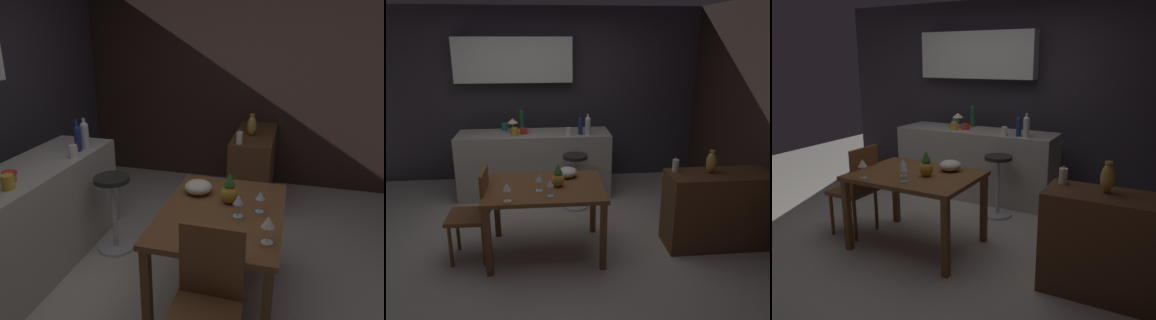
% 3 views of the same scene
% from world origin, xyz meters
% --- Properties ---
extents(ground_plane, '(9.00, 9.00, 0.00)m').
position_xyz_m(ground_plane, '(0.00, 0.00, 0.00)').
color(ground_plane, '#B7B2A8').
extents(wall_side_right, '(0.10, 4.40, 2.60)m').
position_xyz_m(wall_side_right, '(2.55, 0.30, 1.30)').
color(wall_side_right, '#33231E').
rests_on(wall_side_right, ground_plane).
extents(dining_table, '(1.18, 0.86, 0.74)m').
position_xyz_m(dining_table, '(0.10, -0.24, 0.65)').
color(dining_table, brown).
rests_on(dining_table, ground_plane).
extents(kitchen_counter, '(2.10, 0.60, 0.90)m').
position_xyz_m(kitchen_counter, '(-0.03, 1.35, 0.45)').
color(kitchen_counter, '#B2ADA3').
rests_on(kitchen_counter, ground_plane).
extents(sideboard_cabinet, '(1.10, 0.44, 0.82)m').
position_xyz_m(sideboard_cabinet, '(1.92, -0.26, 0.41)').
color(sideboard_cabinet, '#56351E').
rests_on(sideboard_cabinet, ground_plane).
extents(chair_near_window, '(0.41, 0.41, 0.94)m').
position_xyz_m(chair_near_window, '(-0.60, -0.29, 0.52)').
color(chair_near_window, brown).
rests_on(chair_near_window, ground_plane).
extents(bar_stool, '(0.34, 0.34, 0.72)m').
position_xyz_m(bar_stool, '(0.50, 0.83, 0.39)').
color(bar_stool, '#262323').
rests_on(bar_stool, ground_plane).
extents(wine_glass_left, '(0.07, 0.07, 0.15)m').
position_xyz_m(wine_glass_left, '(0.15, -0.50, 0.86)').
color(wine_glass_left, silver).
rests_on(wine_glass_left, dining_table).
extents(wine_glass_right, '(0.07, 0.07, 0.16)m').
position_xyz_m(wine_glass_right, '(0.04, -0.36, 0.86)').
color(wine_glass_right, silver).
rests_on(wine_glass_right, dining_table).
extents(wine_glass_center, '(0.08, 0.08, 0.18)m').
position_xyz_m(wine_glass_center, '(-0.24, -0.58, 0.88)').
color(wine_glass_center, silver).
rests_on(wine_glass_center, dining_table).
extents(pineapple_centerpiece, '(0.13, 0.13, 0.24)m').
position_xyz_m(pineapple_centerpiece, '(0.23, -0.26, 0.84)').
color(pineapple_centerpiece, gold).
rests_on(pineapple_centerpiece, dining_table).
extents(fruit_bowl, '(0.22, 0.22, 0.10)m').
position_xyz_m(fruit_bowl, '(0.34, 0.00, 0.79)').
color(fruit_bowl, beige).
rests_on(fruit_bowl, dining_table).
extents(wine_bottle_clear, '(0.08, 0.08, 0.28)m').
position_xyz_m(wine_bottle_clear, '(0.70, 1.18, 1.04)').
color(wine_bottle_clear, silver).
rests_on(wine_bottle_clear, kitchen_counter).
extents(wine_bottle_cobalt, '(0.06, 0.06, 0.30)m').
position_xyz_m(wine_bottle_cobalt, '(0.60, 1.20, 1.04)').
color(wine_bottle_cobalt, navy).
rests_on(wine_bottle_cobalt, kitchen_counter).
extents(cup_red, '(0.13, 0.09, 0.08)m').
position_xyz_m(cup_red, '(-0.16, 1.31, 0.94)').
color(cup_red, red).
rests_on(cup_red, kitchen_counter).
extents(cup_mustard, '(0.12, 0.09, 0.11)m').
position_xyz_m(cup_mustard, '(-0.28, 1.21, 0.95)').
color(cup_mustard, gold).
rests_on(cup_mustard, kitchen_counter).
extents(cup_white, '(0.11, 0.07, 0.11)m').
position_xyz_m(cup_white, '(0.44, 1.15, 0.95)').
color(cup_white, white).
rests_on(cup_white, kitchen_counter).
extents(pillar_candle_tall, '(0.07, 0.07, 0.15)m').
position_xyz_m(pillar_candle_tall, '(1.47, -0.15, 0.88)').
color(pillar_candle_tall, white).
rests_on(pillar_candle_tall, sideboard_cabinet).
extents(vase_brass, '(0.10, 0.10, 0.24)m').
position_xyz_m(vase_brass, '(1.82, -0.23, 0.93)').
color(vase_brass, '#B78C38').
rests_on(vase_brass, sideboard_cabinet).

